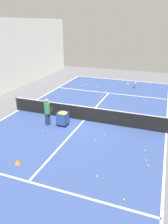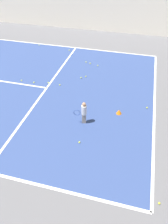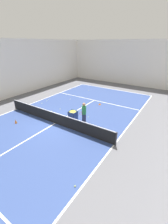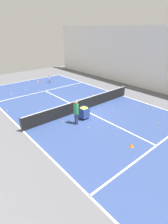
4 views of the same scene
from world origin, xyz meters
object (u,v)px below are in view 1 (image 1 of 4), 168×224
(tennis_net, at_px, (84,113))
(coach_at_net, at_px, (47,110))
(ball_cart, at_px, (63,116))
(player_near_baseline, at_px, (136,82))
(training_cone_1, at_px, (17,162))
(training_cone_0, at_px, (129,114))

(tennis_net, relative_size, coach_at_net, 6.10)
(coach_at_net, bearing_deg, ball_cart, -53.95)
(player_near_baseline, relative_size, training_cone_1, 3.89)
(tennis_net, relative_size, training_cone_1, 40.41)
(tennis_net, bearing_deg, coach_at_net, 37.03)
(coach_at_net, height_order, ball_cart, coach_at_net)
(player_near_baseline, bearing_deg, tennis_net, -25.10)
(coach_at_net, relative_size, training_cone_1, 6.62)
(player_near_baseline, relative_size, ball_cart, 1.13)
(player_near_baseline, xyz_separation_m, training_cone_0, (-0.68, 7.42, -0.43))
(coach_at_net, relative_size, training_cone_0, 5.27)
(coach_at_net, bearing_deg, player_near_baseline, -0.04)
(player_near_baseline, bearing_deg, training_cone_1, -24.71)
(tennis_net, height_order, training_cone_0, tennis_net)
(player_near_baseline, distance_m, coach_at_net, 11.45)
(tennis_net, bearing_deg, training_cone_1, 78.18)
(ball_cart, xyz_separation_m, training_cone_0, (-3.79, -3.01, -0.49))
(training_cone_0, distance_m, training_cone_1, 8.55)
(tennis_net, relative_size, ball_cart, 11.76)
(ball_cart, bearing_deg, training_cone_0, -141.47)
(coach_at_net, xyz_separation_m, ball_cart, (-0.96, -0.26, -0.37))
(ball_cart, relative_size, training_cone_1, 3.44)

